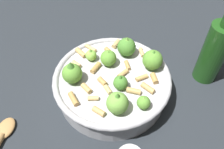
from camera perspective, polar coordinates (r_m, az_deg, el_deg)
name	(u,v)px	position (r m, az deg, el deg)	size (l,w,h in m)	color
ground_plane	(112,92)	(0.57, 0.00, -4.40)	(2.40, 2.40, 0.00)	#23282D
cooking_pan	(112,82)	(0.54, 0.11, -1.86)	(0.27, 0.27, 0.12)	#B7B7BC
olive_oil_bottle	(214,51)	(0.60, 23.85, 5.20)	(0.06, 0.06, 0.21)	#1E4C19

